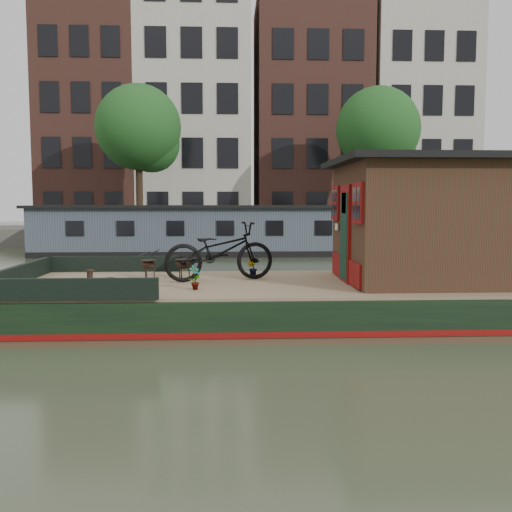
{
  "coord_description": "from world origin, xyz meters",
  "views": [
    {
      "loc": [
        -1.87,
        -11.07,
        2.19
      ],
      "look_at": [
        -1.31,
        0.5,
        1.12
      ],
      "focal_mm": 40.0,
      "sensor_mm": 36.0,
      "label": 1
    }
  ],
  "objects_px": {
    "cabin": "(434,219)",
    "dinghy": "(153,256)",
    "potted_plant_a": "(195,277)",
    "brazier_front": "(183,269)",
    "bicycle": "(219,251)",
    "brazier_rear": "(149,269)"
  },
  "relations": [
    {
      "from": "potted_plant_a",
      "to": "brazier_rear",
      "type": "distance_m",
      "value": 1.96
    },
    {
      "from": "bicycle",
      "to": "brazier_front",
      "type": "bearing_deg",
      "value": 50.71
    },
    {
      "from": "bicycle",
      "to": "potted_plant_a",
      "type": "height_order",
      "value": "bicycle"
    },
    {
      "from": "potted_plant_a",
      "to": "brazier_front",
      "type": "relative_size",
      "value": 1.1
    },
    {
      "from": "potted_plant_a",
      "to": "dinghy",
      "type": "xyz_separation_m",
      "value": [
        -2.09,
        10.06,
        -0.52
      ]
    },
    {
      "from": "bicycle",
      "to": "potted_plant_a",
      "type": "distance_m",
      "value": 1.35
    },
    {
      "from": "cabin",
      "to": "dinghy",
      "type": "bearing_deg",
      "value": 126.46
    },
    {
      "from": "potted_plant_a",
      "to": "dinghy",
      "type": "relative_size",
      "value": 0.13
    },
    {
      "from": "brazier_front",
      "to": "bicycle",
      "type": "bearing_deg",
      "value": -23.08
    },
    {
      "from": "brazier_front",
      "to": "brazier_rear",
      "type": "distance_m",
      "value": 0.73
    },
    {
      "from": "cabin",
      "to": "bicycle",
      "type": "distance_m",
      "value": 4.3
    },
    {
      "from": "brazier_front",
      "to": "brazier_rear",
      "type": "bearing_deg",
      "value": 171.58
    },
    {
      "from": "potted_plant_a",
      "to": "brazier_front",
      "type": "distance_m",
      "value": 1.58
    },
    {
      "from": "brazier_front",
      "to": "potted_plant_a",
      "type": "bearing_deg",
      "value": -78.14
    },
    {
      "from": "brazier_front",
      "to": "dinghy",
      "type": "height_order",
      "value": "brazier_front"
    },
    {
      "from": "dinghy",
      "to": "cabin",
      "type": "bearing_deg",
      "value": -127.33
    },
    {
      "from": "brazier_front",
      "to": "cabin",
      "type": "bearing_deg",
      "value": -7.11
    },
    {
      "from": "cabin",
      "to": "brazier_rear",
      "type": "relative_size",
      "value": 10.53
    },
    {
      "from": "cabin",
      "to": "dinghy",
      "type": "distance_m",
      "value": 11.46
    },
    {
      "from": "bicycle",
      "to": "potted_plant_a",
      "type": "relative_size",
      "value": 5.0
    },
    {
      "from": "cabin",
      "to": "bicycle",
      "type": "relative_size",
      "value": 1.79
    },
    {
      "from": "cabin",
      "to": "brazier_front",
      "type": "distance_m",
      "value": 5.13
    }
  ]
}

